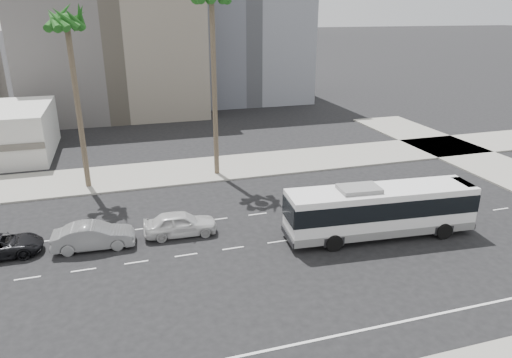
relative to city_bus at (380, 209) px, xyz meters
name	(u,v)px	position (x,y,z in m)	size (l,w,h in m)	color
ground	(320,236)	(-3.79, 1.03, -1.91)	(700.00, 700.00, 0.00)	black
sidewalk_north	(254,165)	(-3.79, 16.53, -1.83)	(120.00, 7.00, 0.15)	gray
midrise_beige_west	(113,49)	(-15.79, 46.03, 7.09)	(24.00, 18.00, 18.00)	#635E5A
midrise_gray_center	(237,18)	(4.21, 53.03, 11.09)	(20.00, 20.00, 26.00)	slate
city_bus	(380,209)	(0.00, 0.00, 0.00)	(12.81, 3.82, 3.63)	white
car_a	(180,223)	(-12.70, 3.91, -1.08)	(4.84, 1.95, 1.65)	silver
car_b	(94,236)	(-18.20, 3.69, -1.08)	(5.02, 1.75, 1.65)	gray
car_c	(0,246)	(-23.70, 4.27, -1.22)	(4.91, 2.26, 1.36)	black
palm_mid	(67,25)	(-18.99, 14.97, 11.29)	(4.74, 4.74, 14.66)	brown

